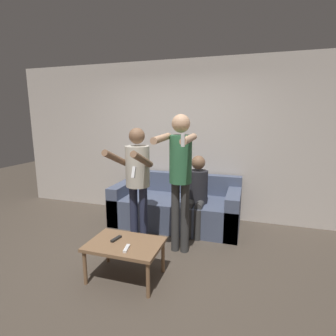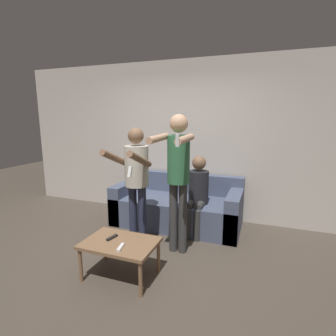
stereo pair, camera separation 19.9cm
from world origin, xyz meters
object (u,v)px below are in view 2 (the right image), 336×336
(person_standing_right, at_px, (178,169))
(person_seated, at_px, (197,191))
(coffee_table, at_px, (120,246))
(remote_far, at_px, (112,237))
(remote_near, at_px, (121,247))
(couch, at_px, (177,207))
(person_standing_left, at_px, (136,174))

(person_standing_right, bearing_deg, person_seated, 82.18)
(person_seated, xyz_separation_m, coffee_table, (-0.51, -1.40, -0.29))
(person_seated, height_order, remote_far, person_seated)
(person_standing_right, relative_size, remote_near, 11.62)
(remote_near, bearing_deg, coffee_table, 123.54)
(person_standing_right, relative_size, remote_far, 11.60)
(couch, relative_size, person_seated, 1.72)
(couch, xyz_separation_m, person_standing_left, (-0.29, -0.88, 0.73))
(person_standing_left, relative_size, coffee_table, 2.03)
(person_standing_right, distance_m, person_seated, 0.81)
(person_standing_left, bearing_deg, person_seated, 44.38)
(person_seated, bearing_deg, coffee_table, -110.01)
(person_standing_right, relative_size, person_seated, 1.51)
(couch, distance_m, person_seated, 0.58)
(remote_near, xyz_separation_m, remote_far, (-0.21, 0.16, 0.00))
(person_seated, relative_size, remote_far, 7.69)
(couch, bearing_deg, person_standing_right, -71.55)
(person_standing_left, xyz_separation_m, coffee_table, (0.17, -0.74, -0.64))
(couch, xyz_separation_m, person_standing_right, (0.29, -0.88, 0.84))
(remote_near, bearing_deg, person_standing_right, 68.76)
(couch, bearing_deg, person_standing_left, -108.44)
(couch, xyz_separation_m, person_seated, (0.38, -0.22, 0.37))
(person_seated, bearing_deg, remote_near, -105.61)
(person_standing_left, distance_m, remote_near, 1.07)
(couch, distance_m, remote_far, 1.61)
(person_standing_left, relative_size, person_seated, 1.36)
(person_standing_right, distance_m, remote_near, 1.15)
(person_seated, relative_size, remote_near, 7.70)
(person_standing_left, bearing_deg, coffee_table, -77.15)
(couch, distance_m, coffee_table, 1.62)
(person_standing_right, relative_size, coffee_table, 2.25)
(person_standing_right, xyz_separation_m, coffee_table, (-0.42, -0.74, -0.75))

